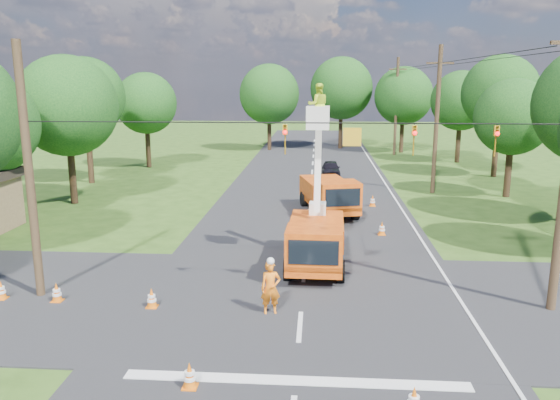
# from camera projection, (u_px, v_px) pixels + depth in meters

# --- Properties ---
(ground) EXTENTS (140.00, 140.00, 0.00)m
(ground) POSITION_uv_depth(u_px,v_px,m) (310.00, 197.00, 36.74)
(ground) COLOR #2A4815
(ground) RESTS_ON ground
(road_main) EXTENTS (12.00, 100.00, 0.06)m
(road_main) POSITION_uv_depth(u_px,v_px,m) (310.00, 197.00, 36.74)
(road_main) COLOR black
(road_main) RESTS_ON ground
(road_cross) EXTENTS (56.00, 10.00, 0.07)m
(road_cross) POSITION_uv_depth(u_px,v_px,m) (302.00, 303.00, 19.21)
(road_cross) COLOR black
(road_cross) RESTS_ON ground
(stop_bar) EXTENTS (9.00, 0.45, 0.02)m
(stop_bar) POSITION_uv_depth(u_px,v_px,m) (295.00, 382.00, 14.14)
(stop_bar) COLOR silver
(stop_bar) RESTS_ON ground
(edge_line) EXTENTS (0.12, 90.00, 0.02)m
(edge_line) POSITION_uv_depth(u_px,v_px,m) (394.00, 198.00, 36.36)
(edge_line) COLOR silver
(edge_line) RESTS_ON ground
(bucket_truck) EXTENTS (2.48, 5.93, 7.56)m
(bucket_truck) POSITION_uv_depth(u_px,v_px,m) (316.00, 230.00, 22.58)
(bucket_truck) COLOR orange
(bucket_truck) RESTS_ON ground
(second_truck) EXTENTS (3.58, 6.40, 2.27)m
(second_truck) POSITION_uv_depth(u_px,v_px,m) (329.00, 194.00, 31.79)
(second_truck) COLOR orange
(second_truck) RESTS_ON ground
(ground_worker) EXTENTS (0.75, 0.58, 1.83)m
(ground_worker) POSITION_uv_depth(u_px,v_px,m) (271.00, 288.00, 18.10)
(ground_worker) COLOR #E74C13
(ground_worker) RESTS_ON ground
(distant_car) EXTENTS (1.50, 3.61, 1.22)m
(distant_car) POSITION_uv_depth(u_px,v_px,m) (331.00, 168.00, 44.73)
(distant_car) COLOR black
(distant_car) RESTS_ON ground
(traffic_cone_0) EXTENTS (0.38, 0.38, 0.71)m
(traffic_cone_0) POSITION_uv_depth(u_px,v_px,m) (190.00, 376.00, 13.78)
(traffic_cone_0) COLOR orange
(traffic_cone_0) RESTS_ON ground
(traffic_cone_2) EXTENTS (0.38, 0.38, 0.71)m
(traffic_cone_2) POSITION_uv_depth(u_px,v_px,m) (339.00, 242.00, 25.13)
(traffic_cone_2) COLOR orange
(traffic_cone_2) RESTS_ON ground
(traffic_cone_3) EXTENTS (0.38, 0.38, 0.71)m
(traffic_cone_3) POSITION_uv_depth(u_px,v_px,m) (382.00, 228.00, 27.50)
(traffic_cone_3) COLOR orange
(traffic_cone_3) RESTS_ON ground
(traffic_cone_4) EXTENTS (0.38, 0.38, 0.71)m
(traffic_cone_4) POSITION_uv_depth(u_px,v_px,m) (152.00, 298.00, 18.69)
(traffic_cone_4) COLOR orange
(traffic_cone_4) RESTS_ON ground
(traffic_cone_5) EXTENTS (0.38, 0.38, 0.71)m
(traffic_cone_5) POSITION_uv_depth(u_px,v_px,m) (57.00, 292.00, 19.19)
(traffic_cone_5) COLOR orange
(traffic_cone_5) RESTS_ON ground
(traffic_cone_6) EXTENTS (0.38, 0.38, 0.71)m
(traffic_cone_6) POSITION_uv_depth(u_px,v_px,m) (1.00, 290.00, 19.41)
(traffic_cone_6) COLOR orange
(traffic_cone_6) RESTS_ON ground
(traffic_cone_7) EXTENTS (0.38, 0.38, 0.71)m
(traffic_cone_7) POSITION_uv_depth(u_px,v_px,m) (373.00, 201.00, 33.82)
(traffic_cone_7) COLOR orange
(traffic_cone_7) RESTS_ON ground
(pole_right_mid) EXTENTS (1.80, 0.30, 10.00)m
(pole_right_mid) POSITION_uv_depth(u_px,v_px,m) (437.00, 119.00, 37.02)
(pole_right_mid) COLOR #4C3823
(pole_right_mid) RESTS_ON ground
(pole_right_far) EXTENTS (1.80, 0.30, 10.00)m
(pole_right_far) POSITION_uv_depth(u_px,v_px,m) (396.00, 106.00, 56.50)
(pole_right_far) COLOR #4C3823
(pole_right_far) RESTS_ON ground
(pole_left) EXTENTS (0.30, 0.30, 9.00)m
(pole_left) POSITION_uv_depth(u_px,v_px,m) (29.00, 174.00, 18.90)
(pole_left) COLOR #4C3823
(pole_left) RESTS_ON ground
(signal_span) EXTENTS (18.00, 0.29, 1.07)m
(signal_span) POSITION_uv_depth(u_px,v_px,m) (371.00, 136.00, 17.79)
(signal_span) COLOR black
(signal_span) RESTS_ON ground
(tree_left_d) EXTENTS (6.20, 6.20, 9.24)m
(tree_left_d) POSITION_uv_depth(u_px,v_px,m) (67.00, 106.00, 33.54)
(tree_left_d) COLOR #382616
(tree_left_d) RESTS_ON ground
(tree_left_e) EXTENTS (5.80, 5.80, 9.41)m
(tree_left_e) POSITION_uv_depth(u_px,v_px,m) (85.00, 97.00, 40.41)
(tree_left_e) COLOR #382616
(tree_left_e) RESTS_ON ground
(tree_left_f) EXTENTS (5.40, 5.40, 8.40)m
(tree_left_f) POSITION_uv_depth(u_px,v_px,m) (146.00, 103.00, 48.24)
(tree_left_f) COLOR #382616
(tree_left_f) RESTS_ON ground
(tree_right_c) EXTENTS (5.00, 5.00, 7.83)m
(tree_right_c) POSITION_uv_depth(u_px,v_px,m) (513.00, 117.00, 35.67)
(tree_right_c) COLOR #382616
(tree_right_c) RESTS_ON ground
(tree_right_d) EXTENTS (6.00, 6.00, 9.70)m
(tree_right_d) POSITION_uv_depth(u_px,v_px,m) (500.00, 93.00, 43.07)
(tree_right_d) COLOR #382616
(tree_right_d) RESTS_ON ground
(tree_right_e) EXTENTS (5.60, 5.60, 8.63)m
(tree_right_e) POSITION_uv_depth(u_px,v_px,m) (461.00, 101.00, 51.12)
(tree_right_e) COLOR #382616
(tree_right_e) RESTS_ON ground
(tree_far_a) EXTENTS (6.60, 6.60, 9.50)m
(tree_far_a) POSITION_uv_depth(u_px,v_px,m) (269.00, 94.00, 60.12)
(tree_far_a) COLOR #382616
(tree_far_a) RESTS_ON ground
(tree_far_b) EXTENTS (7.00, 7.00, 10.32)m
(tree_far_b) POSITION_uv_depth(u_px,v_px,m) (341.00, 88.00, 61.39)
(tree_far_b) COLOR #382616
(tree_far_b) RESTS_ON ground
(tree_far_c) EXTENTS (6.20, 6.20, 9.18)m
(tree_far_c) POSITION_uv_depth(u_px,v_px,m) (404.00, 96.00, 58.18)
(tree_far_c) COLOR #382616
(tree_far_c) RESTS_ON ground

